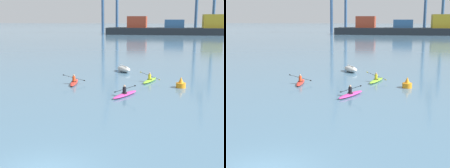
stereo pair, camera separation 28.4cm
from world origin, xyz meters
TOP-DOWN VIEW (x-y plane):
  - container_barge at (6.63, 117.67)m, footprint 53.08×10.44m
  - capsized_dinghy at (-0.39, 26.12)m, footprint 2.38×2.76m
  - channel_buoy at (6.08, 18.36)m, footprint 0.90×0.90m
  - kayak_lime at (3.07, 20.68)m, footprint 2.13×3.43m
  - kayak_red at (-4.19, 18.27)m, footprint 2.21×3.45m
  - kayak_magenta at (1.43, 14.21)m, footprint 2.00×3.34m

SIDE VIEW (x-z plane):
  - kayak_lime at x=3.07m, z-range -0.32..0.67m
  - kayak_red at x=-4.19m, z-range -0.31..0.65m
  - kayak_magenta at x=1.43m, z-range -0.37..0.71m
  - capsized_dinghy at x=-0.39m, z-range -0.03..0.73m
  - channel_buoy at x=6.08m, z-range -0.14..0.86m
  - container_barge at x=6.63m, z-range -1.45..6.41m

